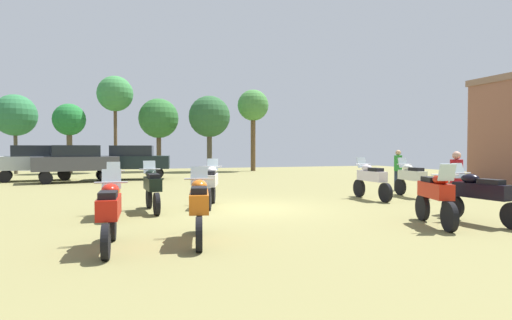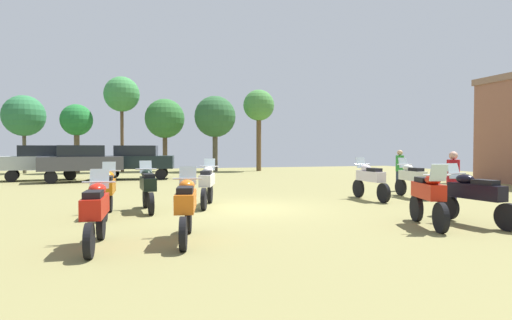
% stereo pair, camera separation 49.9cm
% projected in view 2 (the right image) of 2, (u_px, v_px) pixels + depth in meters
% --- Properties ---
extents(ground_plane, '(44.00, 52.00, 0.02)m').
position_uv_depth(ground_plane, '(246.00, 209.00, 12.72)').
color(ground_plane, olive).
extents(motorcycle_1, '(0.62, 2.18, 1.48)m').
position_uv_depth(motorcycle_1, '(412.00, 178.00, 15.54)').
color(motorcycle_1, black).
rests_on(motorcycle_1, ground).
extents(motorcycle_3, '(0.64, 2.27, 1.46)m').
position_uv_depth(motorcycle_3, '(475.00, 195.00, 10.02)').
color(motorcycle_3, black).
rests_on(motorcycle_3, ground).
extents(motorcycle_4, '(0.70, 2.22, 1.46)m').
position_uv_depth(motorcycle_4, '(186.00, 205.00, 8.28)').
color(motorcycle_4, black).
rests_on(motorcycle_4, ground).
extents(motorcycle_5, '(0.62, 2.14, 1.47)m').
position_uv_depth(motorcycle_5, '(148.00, 187.00, 12.21)').
color(motorcycle_5, black).
rests_on(motorcycle_5, ground).
extents(motorcycle_6, '(0.62, 2.32, 1.50)m').
position_uv_depth(motorcycle_6, '(370.00, 179.00, 14.86)').
color(motorcycle_6, black).
rests_on(motorcycle_6, ground).
extents(motorcycle_7, '(0.62, 2.17, 1.46)m').
position_uv_depth(motorcycle_7, '(107.00, 190.00, 11.28)').
color(motorcycle_7, black).
rests_on(motorcycle_7, ground).
extents(motorcycle_8, '(0.82, 2.07, 1.50)m').
position_uv_depth(motorcycle_8, '(428.00, 196.00, 9.74)').
color(motorcycle_8, black).
rests_on(motorcycle_8, ground).
extents(motorcycle_9, '(0.84, 2.24, 1.50)m').
position_uv_depth(motorcycle_9, '(207.00, 183.00, 13.19)').
color(motorcycle_9, black).
rests_on(motorcycle_9, ground).
extents(motorcycle_11, '(0.62, 2.11, 1.44)m').
position_uv_depth(motorcycle_11, '(96.00, 210.00, 7.69)').
color(motorcycle_11, black).
rests_on(motorcycle_11, ground).
extents(car_2, '(4.55, 2.54, 2.00)m').
position_uv_depth(car_2, '(42.00, 160.00, 23.88)').
color(car_2, black).
rests_on(car_2, ground).
extents(car_3, '(4.50, 2.36, 2.00)m').
position_uv_depth(car_3, '(137.00, 159.00, 24.82)').
color(car_3, black).
rests_on(car_3, ground).
extents(car_4, '(4.57, 2.60, 2.00)m').
position_uv_depth(car_4, '(80.00, 160.00, 22.84)').
color(car_4, black).
rests_on(car_4, ground).
extents(person_1, '(0.45, 0.45, 1.76)m').
position_uv_depth(person_1, '(453.00, 177.00, 11.63)').
color(person_1, '#2D2B4B').
rests_on(person_1, ground).
extents(person_2, '(0.48, 0.48, 1.76)m').
position_uv_depth(person_2, '(400.00, 167.00, 17.96)').
color(person_2, '#252F41').
rests_on(person_2, ground).
extents(tree_3, '(3.13, 3.13, 5.78)m').
position_uv_depth(tree_3, '(165.00, 119.00, 33.24)').
color(tree_3, brown).
rests_on(tree_3, ground).
extents(tree_4, '(3.26, 3.26, 5.98)m').
position_uv_depth(tree_4, '(215.00, 117.00, 33.00)').
color(tree_4, brown).
rests_on(tree_4, ground).
extents(tree_5, '(2.50, 2.50, 6.57)m').
position_uv_depth(tree_5, '(259.00, 107.00, 33.69)').
color(tree_5, brown).
rests_on(tree_5, ground).
extents(tree_6, '(2.69, 2.69, 7.35)m').
position_uv_depth(tree_6, '(122.00, 95.00, 32.07)').
color(tree_6, brown).
rests_on(tree_6, ground).
extents(tree_7, '(2.32, 2.32, 5.09)m').
position_uv_depth(tree_7, '(76.00, 121.00, 30.75)').
color(tree_7, brown).
rests_on(tree_7, ground).
extents(tree_8, '(2.96, 2.96, 5.68)m').
position_uv_depth(tree_8, '(24.00, 116.00, 30.21)').
color(tree_8, '#4F4737').
rests_on(tree_8, ground).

